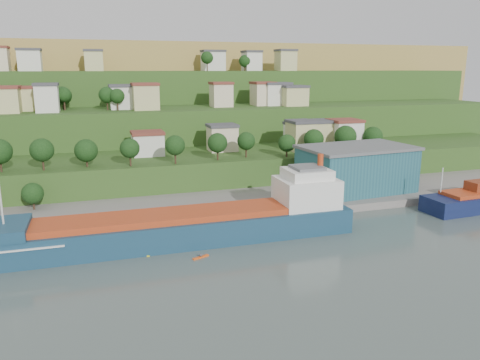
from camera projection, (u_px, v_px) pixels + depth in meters
name	position (u px, v px, depth m)	size (l,w,h in m)	color
ground	(210.00, 253.00, 93.71)	(500.00, 500.00, 0.00)	#404E4A
quay	(256.00, 206.00, 125.60)	(220.00, 26.00, 4.00)	slate
hillside	(132.00, 137.00, 249.88)	(360.00, 210.39, 96.00)	#284719
cargo_ship_near	(192.00, 227.00, 99.58)	(75.66, 12.46, 19.43)	#14384E
warehouse	(356.00, 168.00, 132.61)	(32.56, 21.67, 12.80)	#1E4D5C
kayak_orange	(201.00, 256.00, 91.20)	(3.53, 1.90, 0.89)	#E45114
kayak_yellow	(142.00, 255.00, 92.05)	(3.02, 1.65, 0.76)	yellow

